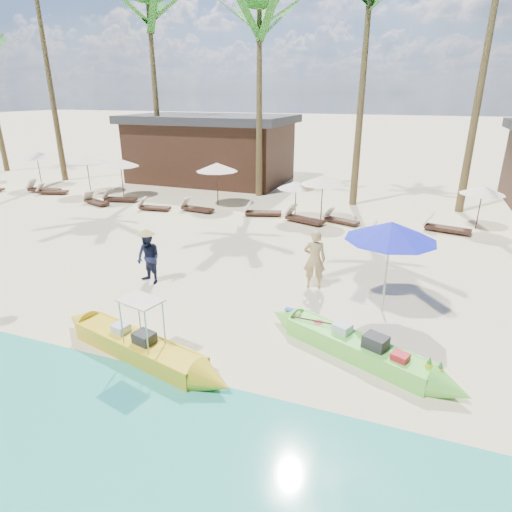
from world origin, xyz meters
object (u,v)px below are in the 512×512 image
(green_canoe, at_px, (357,347))
(yellow_canoe, at_px, (139,346))
(blue_umbrella, at_px, (391,231))
(tourist, at_px, (315,259))

(green_canoe, bearing_deg, yellow_canoe, -136.78)
(blue_umbrella, bearing_deg, tourist, 158.57)
(tourist, distance_m, blue_umbrella, 2.69)
(green_canoe, bearing_deg, tourist, 141.23)
(yellow_canoe, distance_m, tourist, 5.84)
(yellow_canoe, bearing_deg, tourist, 73.93)
(blue_umbrella, bearing_deg, yellow_canoe, -140.15)
(yellow_canoe, xyz_separation_m, blue_umbrella, (5.02, 4.19, 2.07))
(yellow_canoe, relative_size, blue_umbrella, 2.22)
(tourist, xyz_separation_m, blue_umbrella, (2.14, -0.84, 1.39))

